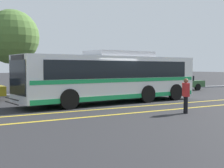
{
  "coord_description": "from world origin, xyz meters",
  "views": [
    {
      "loc": [
        -8.75,
        -15.12,
        2.01
      ],
      "look_at": [
        0.32,
        0.2,
        1.07
      ],
      "focal_mm": 50.0,
      "sensor_mm": 36.0,
      "label": 1
    }
  ],
  "objects": [
    {
      "name": "transit_bus",
      "position": [
        0.33,
        0.21,
        1.51
      ],
      "size": [
        11.38,
        3.43,
        2.95
      ],
      "rotation": [
        0.0,
        0.0,
        1.66
      ],
      "color": "silver",
      "rests_on": "ground_plane"
    },
    {
      "name": "lane_strip_1",
      "position": [
        0.32,
        -3.79,
        0.0
      ],
      "size": [
        30.92,
        0.2,
        0.01
      ],
      "primitive_type": "cube",
      "rotation": [
        0.0,
        0.0,
        1.57
      ],
      "color": "gold",
      "rests_on": "ground_plane"
    },
    {
      "name": "curb_strip",
      "position": [
        0.32,
        6.84,
        0.07
      ],
      "size": [
        38.92,
        0.36,
        0.15
      ],
      "primitive_type": "cube",
      "color": "#99999E",
      "rests_on": "ground_plane"
    },
    {
      "name": "parked_car_3",
      "position": [
        4.92,
        5.08,
        0.7
      ],
      "size": [
        4.67,
        1.95,
        1.36
      ],
      "rotation": [
        0.0,
        0.0,
        -1.61
      ],
      "color": "#335B33",
      "rests_on": "ground_plane"
    },
    {
      "name": "tree_0",
      "position": [
        -2.74,
        11.19,
        4.53
      ],
      "size": [
        4.46,
        4.46,
        6.76
      ],
      "color": "#513823",
      "rests_on": "ground_plane"
    },
    {
      "name": "ground_plane",
      "position": [
        0.0,
        0.0,
        0.0
      ],
      "size": [
        220.0,
        220.0,
        0.0
      ],
      "primitive_type": "plane",
      "color": "#262628"
    },
    {
      "name": "pedestrian_0",
      "position": [
        0.97,
        -5.05,
        0.86
      ],
      "size": [
        0.39,
        0.47,
        1.54
      ],
      "rotation": [
        0.0,
        0.0,
        4.24
      ],
      "color": "black",
      "rests_on": "ground_plane"
    },
    {
      "name": "parked_car_2",
      "position": [
        -0.66,
        5.41,
        0.73
      ],
      "size": [
        4.22,
        2.09,
        1.46
      ],
      "rotation": [
        0.0,
        0.0,
        -1.6
      ],
      "color": "maroon",
      "rests_on": "ground_plane"
    },
    {
      "name": "parked_car_4",
      "position": [
        10.32,
        5.48,
        0.67
      ],
      "size": [
        4.66,
        1.93,
        1.28
      ],
      "rotation": [
        0.0,
        0.0,
        1.55
      ],
      "color": "#335B33",
      "rests_on": "ground_plane"
    },
    {
      "name": "lane_strip_0",
      "position": [
        0.32,
        -2.0,
        0.0
      ],
      "size": [
        30.92,
        0.2,
        0.01
      ],
      "primitive_type": "cube",
      "rotation": [
        0.0,
        0.0,
        1.57
      ],
      "color": "gold",
      "rests_on": "ground_plane"
    }
  ]
}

